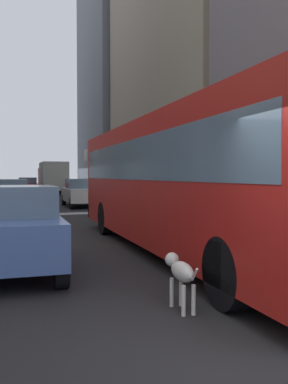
% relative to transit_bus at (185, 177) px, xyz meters
% --- Properties ---
extents(ground_plane, '(120.00, 120.00, 0.00)m').
position_rel_transit_bus_xyz_m(ground_plane, '(-1.20, 29.06, -1.78)').
color(ground_plane, '#232326').
extents(sidewalk_right, '(2.40, 110.00, 0.15)m').
position_rel_transit_bus_xyz_m(sidewalk_right, '(4.50, 29.06, -1.70)').
color(sidewalk_right, '#9E9991').
rests_on(sidewalk_right, ground).
extents(building_right_mid, '(8.18, 23.52, 32.93)m').
position_rel_transit_bus_xyz_m(building_right_mid, '(10.70, 24.79, 14.68)').
color(building_right_mid, '#A0937F').
rests_on(building_right_mid, ground).
extents(building_right_far, '(9.61, 18.63, 37.35)m').
position_rel_transit_bus_xyz_m(building_right_far, '(10.70, 46.49, 16.89)').
color(building_right_far, slate).
rests_on(building_right_far, ground).
extents(transit_bus, '(2.78, 11.53, 3.05)m').
position_rel_transit_bus_xyz_m(transit_bus, '(0.00, 0.00, 0.00)').
color(transit_bus, red).
rests_on(transit_bus, ground).
extents(car_grey_wagon, '(1.92, 4.02, 1.62)m').
position_rel_transit_bus_xyz_m(car_grey_wagon, '(-4.00, 13.79, -0.96)').
color(car_grey_wagon, slate).
rests_on(car_grey_wagon, ground).
extents(car_white_van, '(1.80, 4.38, 1.62)m').
position_rel_transit_bus_xyz_m(car_white_van, '(0.00, 15.25, -0.95)').
color(car_white_van, silver).
rests_on(car_white_van, ground).
extents(car_red_coupe, '(1.70, 4.24, 1.62)m').
position_rel_transit_bus_xyz_m(car_red_coupe, '(-2.40, 31.82, -0.96)').
color(car_red_coupe, red).
rests_on(car_red_coupe, ground).
extents(car_blue_hatchback, '(1.93, 4.02, 1.62)m').
position_rel_transit_bus_xyz_m(car_blue_hatchback, '(-4.00, -0.83, -0.96)').
color(car_blue_hatchback, '#4C6BB7').
rests_on(car_blue_hatchback, ground).
extents(box_truck, '(2.30, 7.50, 3.05)m').
position_rel_transit_bus_xyz_m(box_truck, '(0.00, 32.73, -0.11)').
color(box_truck, '#A51919').
rests_on(box_truck, ground).
extents(dalmatian_dog, '(0.22, 0.96, 0.72)m').
position_rel_transit_bus_xyz_m(dalmatian_dog, '(-1.72, -3.94, -1.26)').
color(dalmatian_dog, white).
rests_on(dalmatian_dog, ground).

